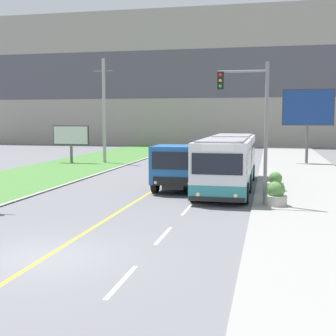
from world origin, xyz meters
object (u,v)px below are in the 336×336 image
object	(u,v)px
car_distant	(213,156)
planter_round_second	(275,182)
city_bus	(228,162)
utility_pole_far	(104,111)
planter_round_near	(276,195)
billboard_large	(308,110)
dump_truck	(180,167)
billboard_small	(71,136)
traffic_light_mast	(253,116)

from	to	relation	value
car_distant	planter_round_second	bearing A→B (deg)	-70.92
city_bus	car_distant	size ratio (longest dim) A/B	2.77
utility_pole_far	planter_round_near	bearing A→B (deg)	-51.15
planter_round_second	planter_round_near	bearing A→B (deg)	-90.24
city_bus	utility_pole_far	distance (m)	18.07
city_bus	planter_round_near	xyz separation A→B (m)	(2.58, -5.16, -0.93)
billboard_large	planter_round_near	bearing A→B (deg)	-97.73
city_bus	dump_truck	size ratio (longest dim) A/B	1.73
dump_truck	car_distant	bearing A→B (deg)	90.14
billboard_small	planter_round_near	bearing A→B (deg)	-44.80
dump_truck	billboard_large	world-z (taller)	billboard_large
dump_truck	utility_pole_far	size ratio (longest dim) A/B	0.75
car_distant	traffic_light_mast	xyz separation A→B (m)	(4.04, -19.22, 3.39)
traffic_light_mast	planter_round_second	xyz separation A→B (m)	(1.13, 4.27, -3.55)
car_distant	utility_pole_far	bearing A→B (deg)	-172.63
dump_truck	billboard_large	size ratio (longest dim) A/B	1.07
traffic_light_mast	billboard_large	bearing A→B (deg)	79.20
dump_truck	billboard_small	distance (m)	18.24
traffic_light_mast	billboard_small	world-z (taller)	traffic_light_mast
city_bus	traffic_light_mast	world-z (taller)	traffic_light_mast
dump_truck	car_distant	size ratio (longest dim) A/B	1.60
car_distant	planter_round_near	size ratio (longest dim) A/B	3.89
car_distant	planter_round_near	xyz separation A→B (m)	(5.15, -19.45, -0.12)
traffic_light_mast	dump_truck	bearing A→B (deg)	136.96
dump_truck	traffic_light_mast	world-z (taller)	traffic_light_mast
billboard_small	planter_round_second	xyz separation A→B (m)	(17.49, -12.84, -1.83)
utility_pole_far	car_distant	bearing A→B (deg)	7.37
city_bus	planter_round_near	bearing A→B (deg)	-63.40
utility_pole_far	planter_round_second	world-z (taller)	utility_pole_far
car_distant	billboard_large	size ratio (longest dim) A/B	0.67
traffic_light_mast	planter_round_near	world-z (taller)	traffic_light_mast
billboard_large	planter_round_near	distance (m)	21.59
planter_round_second	utility_pole_far	bearing A→B (deg)	136.98
dump_truck	utility_pole_far	xyz separation A→B (m)	(-9.56, 14.25, 3.35)
billboard_small	car_distant	bearing A→B (deg)	9.70
city_bus	dump_truck	world-z (taller)	city_bus
billboard_small	planter_round_near	world-z (taller)	billboard_small
traffic_light_mast	billboard_small	distance (m)	23.73
car_distant	billboard_small	bearing A→B (deg)	-170.30
billboard_large	planter_round_second	world-z (taller)	billboard_large
car_distant	dump_truck	bearing A→B (deg)	-89.86
city_bus	traffic_light_mast	distance (m)	5.75
car_distant	billboard_large	xyz separation A→B (m)	(8.00, 1.55, 4.01)
traffic_light_mast	planter_round_second	distance (m)	5.67
dump_truck	utility_pole_far	bearing A→B (deg)	123.86
planter_round_near	planter_round_second	bearing A→B (deg)	89.76
utility_pole_far	billboard_small	world-z (taller)	utility_pole_far
planter_round_near	billboard_large	bearing A→B (deg)	82.27
billboard_large	planter_round_second	xyz separation A→B (m)	(-2.83, -16.50, -4.18)
traffic_light_mast	billboard_large	size ratio (longest dim) A/B	1.00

